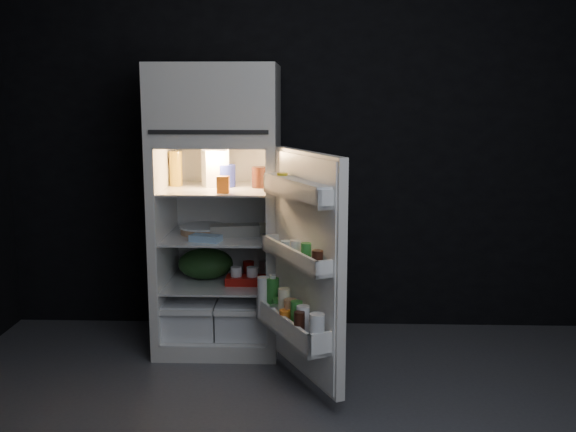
{
  "coord_description": "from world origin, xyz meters",
  "views": [
    {
      "loc": [
        0.08,
        -2.87,
        1.61
      ],
      "look_at": [
        -0.05,
        1.0,
        0.9
      ],
      "focal_mm": 42.0,
      "sensor_mm": 36.0,
      "label": 1
    }
  ],
  "objects_px": {
    "refrigerator": "(219,198)",
    "fridge_door": "(302,271)",
    "milk_jug": "(215,167)",
    "yogurt_tray": "(246,280)",
    "egg_carton": "(235,230)"
  },
  "relations": [
    {
      "from": "egg_carton",
      "to": "yogurt_tray",
      "type": "xyz_separation_m",
      "value": [
        0.07,
        -0.05,
        -0.31
      ]
    },
    {
      "from": "refrigerator",
      "to": "fridge_door",
      "type": "xyz_separation_m",
      "value": [
        0.54,
        -0.71,
        -0.28
      ]
    },
    {
      "from": "refrigerator",
      "to": "fridge_door",
      "type": "distance_m",
      "value": 0.94
    },
    {
      "from": "fridge_door",
      "to": "milk_jug",
      "type": "height_order",
      "value": "fridge_door"
    },
    {
      "from": "refrigerator",
      "to": "fridge_door",
      "type": "height_order",
      "value": "refrigerator"
    },
    {
      "from": "egg_carton",
      "to": "yogurt_tray",
      "type": "relative_size",
      "value": 1.24
    },
    {
      "from": "yogurt_tray",
      "to": "milk_jug",
      "type": "bearing_deg",
      "value": 145.65
    },
    {
      "from": "refrigerator",
      "to": "milk_jug",
      "type": "distance_m",
      "value": 0.19
    },
    {
      "from": "milk_jug",
      "to": "fridge_door",
      "type": "bearing_deg",
      "value": -73.78
    },
    {
      "from": "fridge_door",
      "to": "milk_jug",
      "type": "distance_m",
      "value": 1.04
    },
    {
      "from": "refrigerator",
      "to": "milk_jug",
      "type": "xyz_separation_m",
      "value": [
        -0.02,
        0.03,
        0.19
      ]
    },
    {
      "from": "refrigerator",
      "to": "milk_jug",
      "type": "height_order",
      "value": "refrigerator"
    },
    {
      "from": "milk_jug",
      "to": "yogurt_tray",
      "type": "bearing_deg",
      "value": -56.82
    },
    {
      "from": "refrigerator",
      "to": "yogurt_tray",
      "type": "xyz_separation_m",
      "value": [
        0.18,
        -0.12,
        -0.5
      ]
    },
    {
      "from": "refrigerator",
      "to": "yogurt_tray",
      "type": "bearing_deg",
      "value": -33.18
    }
  ]
}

